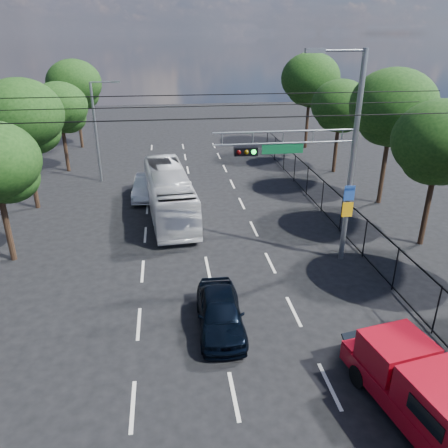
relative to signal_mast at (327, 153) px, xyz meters
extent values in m
plane|color=black|center=(-5.28, -7.99, -5.24)|extent=(120.00, 120.00, 0.00)
cube|color=beige|center=(-8.28, -7.99, -5.24)|extent=(0.12, 2.00, 0.01)
cube|color=beige|center=(-8.28, -3.99, -5.24)|extent=(0.12, 2.00, 0.01)
cube|color=beige|center=(-8.28, 0.01, -5.24)|extent=(0.12, 2.00, 0.01)
cube|color=beige|center=(-8.28, 4.01, -5.24)|extent=(0.12, 2.00, 0.01)
cube|color=beige|center=(-8.28, 8.01, -5.24)|extent=(0.12, 2.00, 0.01)
cube|color=beige|center=(-8.28, 12.01, -5.24)|extent=(0.12, 2.00, 0.01)
cube|color=beige|center=(-8.28, 16.01, -5.24)|extent=(0.12, 2.00, 0.01)
cube|color=beige|center=(-8.28, 20.01, -5.24)|extent=(0.12, 2.00, 0.01)
cube|color=beige|center=(-8.28, 24.01, -5.24)|extent=(0.12, 2.00, 0.01)
cube|color=beige|center=(-5.28, -7.99, -5.24)|extent=(0.12, 2.00, 0.01)
cube|color=beige|center=(-5.28, -3.99, -5.24)|extent=(0.12, 2.00, 0.01)
cube|color=beige|center=(-5.28, 0.01, -5.24)|extent=(0.12, 2.00, 0.01)
cube|color=beige|center=(-5.28, 4.01, -5.24)|extent=(0.12, 2.00, 0.01)
cube|color=beige|center=(-5.28, 8.01, -5.24)|extent=(0.12, 2.00, 0.01)
cube|color=beige|center=(-5.28, 12.01, -5.24)|extent=(0.12, 2.00, 0.01)
cube|color=beige|center=(-5.28, 16.01, -5.24)|extent=(0.12, 2.00, 0.01)
cube|color=beige|center=(-5.28, 20.01, -5.24)|extent=(0.12, 2.00, 0.01)
cube|color=beige|center=(-5.28, 24.01, -5.24)|extent=(0.12, 2.00, 0.01)
cube|color=beige|center=(-2.28, -7.99, -5.24)|extent=(0.12, 2.00, 0.01)
cube|color=beige|center=(-2.28, -3.99, -5.24)|extent=(0.12, 2.00, 0.01)
cube|color=beige|center=(-2.28, 0.01, -5.24)|extent=(0.12, 2.00, 0.01)
cube|color=beige|center=(-2.28, 4.01, -5.24)|extent=(0.12, 2.00, 0.01)
cube|color=beige|center=(-2.28, 8.01, -5.24)|extent=(0.12, 2.00, 0.01)
cube|color=beige|center=(-2.28, 12.01, -5.24)|extent=(0.12, 2.00, 0.01)
cube|color=beige|center=(-2.28, 16.01, -5.24)|extent=(0.12, 2.00, 0.01)
cube|color=beige|center=(-2.28, 20.01, -5.24)|extent=(0.12, 2.00, 0.01)
cube|color=beige|center=(-2.28, 24.01, -5.24)|extent=(0.12, 2.00, 0.01)
cylinder|color=slate|center=(1.22, 0.01, -0.49)|extent=(0.24, 0.24, 9.50)
cylinder|color=slate|center=(0.22, 0.01, 4.16)|extent=(2.00, 0.10, 0.10)
cube|color=slate|center=(-0.88, 0.01, 4.16)|extent=(0.80, 0.25, 0.18)
cylinder|color=slate|center=(-1.88, 0.01, 1.01)|extent=(6.20, 0.08, 0.08)
cylinder|color=slate|center=(-1.88, 0.01, 0.51)|extent=(6.20, 0.08, 0.08)
cube|color=black|center=(-3.58, 0.01, 0.21)|extent=(1.00, 0.28, 0.35)
sphere|color=#3F0505|center=(-3.90, -0.14, 0.21)|extent=(0.20, 0.20, 0.20)
sphere|color=#4C3805|center=(-3.58, -0.14, 0.21)|extent=(0.20, 0.20, 0.20)
sphere|color=#0CE533|center=(-3.26, -0.14, 0.21)|extent=(0.20, 0.20, 0.20)
cube|color=#0C552C|center=(-1.98, 0.01, 0.26)|extent=(1.80, 0.05, 0.40)
cube|color=#22489F|center=(1.20, -0.13, -1.84)|extent=(0.50, 0.04, 0.70)
cube|color=#FFAE0D|center=(1.20, -0.13, -2.64)|extent=(0.50, 0.04, 0.70)
cylinder|color=slate|center=(0.62, 0.01, 0.76)|extent=(0.05, 0.05, 0.50)
cylinder|color=slate|center=(-0.68, 0.01, 0.76)|extent=(0.05, 0.05, 0.50)
cylinder|color=slate|center=(-1.98, 0.01, 0.76)|extent=(0.05, 0.05, 0.50)
cylinder|color=slate|center=(-3.28, 0.01, 0.76)|extent=(0.05, 0.05, 0.50)
cylinder|color=slate|center=(-4.58, 0.01, 0.76)|extent=(0.05, 0.05, 0.50)
cylinder|color=slate|center=(-11.78, 14.01, -1.74)|extent=(0.18, 0.18, 7.00)
cylinder|color=slate|center=(-10.98, 14.01, 1.76)|extent=(1.60, 0.09, 0.09)
cube|color=slate|center=(-10.08, 14.01, 1.76)|extent=(0.60, 0.22, 0.15)
cylinder|color=black|center=(-5.28, -1.99, 1.96)|extent=(22.00, 0.04, 0.04)
cylinder|color=black|center=(-5.28, 1.51, 2.36)|extent=(22.00, 0.04, 0.04)
cylinder|color=black|center=(-5.28, 3.01, 1.66)|extent=(22.00, 0.04, 0.04)
cube|color=black|center=(2.32, 4.01, -3.29)|extent=(0.04, 34.00, 0.06)
cube|color=black|center=(2.32, 4.01, -5.09)|extent=(0.04, 34.00, 0.06)
cylinder|color=black|center=(2.32, -5.99, -4.24)|extent=(0.06, 0.06, 2.00)
cylinder|color=black|center=(2.32, -2.99, -4.24)|extent=(0.06, 0.06, 2.00)
cylinder|color=black|center=(2.32, 0.01, -4.24)|extent=(0.06, 0.06, 2.00)
cylinder|color=black|center=(2.32, 3.01, -4.24)|extent=(0.06, 0.06, 2.00)
cylinder|color=black|center=(2.32, 6.01, -4.24)|extent=(0.06, 0.06, 2.00)
cylinder|color=black|center=(2.32, 9.01, -4.24)|extent=(0.06, 0.06, 2.00)
cylinder|color=black|center=(2.32, 12.01, -4.24)|extent=(0.06, 0.06, 2.00)
cylinder|color=black|center=(2.32, 15.01, -4.24)|extent=(0.06, 0.06, 2.00)
cylinder|color=black|center=(2.32, 18.01, -4.24)|extent=(0.06, 0.06, 2.00)
cylinder|color=black|center=(2.32, 21.01, -4.24)|extent=(0.06, 0.06, 2.00)
cylinder|color=black|center=(5.92, 1.01, -3.14)|extent=(0.28, 0.28, 4.20)
ellipsoid|color=black|center=(5.92, 1.01, 0.16)|extent=(4.50, 4.50, 3.83)
ellipsoid|color=black|center=(6.32, 1.31, -0.89)|extent=(3.00, 3.00, 2.40)
ellipsoid|color=black|center=(5.57, 0.81, -0.74)|extent=(2.85, 2.85, 2.28)
cylinder|color=black|center=(6.52, 7.01, -2.86)|extent=(0.28, 0.28, 4.76)
ellipsoid|color=black|center=(6.52, 7.01, 0.88)|extent=(5.10, 5.10, 4.33)
ellipsoid|color=black|center=(6.92, 7.31, -0.31)|extent=(3.40, 3.40, 2.72)
ellipsoid|color=black|center=(6.17, 6.81, -0.14)|extent=(3.23, 3.23, 2.58)
cylinder|color=black|center=(6.12, 14.01, -3.23)|extent=(0.28, 0.28, 4.03)
ellipsoid|color=black|center=(6.12, 14.01, -0.06)|extent=(4.32, 4.32, 3.67)
ellipsoid|color=black|center=(6.52, 14.31, -1.07)|extent=(2.88, 2.88, 2.30)
ellipsoid|color=black|center=(5.77, 13.81, -0.92)|extent=(2.74, 2.74, 2.19)
cylinder|color=black|center=(6.32, 22.01, -2.78)|extent=(0.28, 0.28, 4.93)
ellipsoid|color=black|center=(6.32, 22.01, 1.09)|extent=(5.28, 5.28, 4.49)
ellipsoid|color=black|center=(6.72, 22.31, -0.14)|extent=(3.52, 3.52, 2.82)
ellipsoid|color=black|center=(5.97, 21.81, 0.04)|extent=(3.34, 3.34, 2.68)
cylinder|color=black|center=(-14.48, 2.01, -3.34)|extent=(0.28, 0.28, 3.81)
ellipsoid|color=black|center=(-14.08, 2.31, -1.30)|extent=(2.72, 2.72, 2.18)
cylinder|color=black|center=(-15.08, 9.01, -3.00)|extent=(0.28, 0.28, 4.48)
ellipsoid|color=black|center=(-15.08, 9.01, 0.52)|extent=(4.80, 4.80, 4.08)
ellipsoid|color=black|center=(-14.68, 9.31, -0.60)|extent=(3.20, 3.20, 2.56)
ellipsoid|color=black|center=(-15.43, 8.81, -0.44)|extent=(3.04, 3.04, 2.43)
cylinder|color=black|center=(-14.68, 17.01, -3.28)|extent=(0.28, 0.28, 3.92)
ellipsoid|color=black|center=(-14.68, 17.01, -0.20)|extent=(4.20, 4.20, 3.57)
ellipsoid|color=black|center=(-14.28, 17.31, -1.18)|extent=(2.80, 2.80, 2.24)
ellipsoid|color=black|center=(-15.03, 16.81, -1.04)|extent=(2.66, 2.66, 2.13)
cylinder|color=black|center=(-14.88, 25.01, -2.95)|extent=(0.28, 0.28, 4.59)
ellipsoid|color=black|center=(-14.88, 25.01, 0.66)|extent=(4.92, 4.92, 4.18)
ellipsoid|color=black|center=(-14.48, 25.31, -0.49)|extent=(3.28, 3.28, 2.62)
ellipsoid|color=black|center=(-15.23, 24.81, -0.32)|extent=(3.12, 3.12, 2.49)
cylinder|color=black|center=(-1.41, -8.07, -4.89)|extent=(0.38, 0.74, 0.71)
cylinder|color=black|center=(0.29, -7.77, -4.89)|extent=(0.38, 0.74, 0.71)
cube|color=maroon|center=(-0.28, -9.46, -4.62)|extent=(2.78, 5.32, 0.57)
cube|color=maroon|center=(-0.68, -7.22, -4.53)|extent=(1.94, 0.88, 0.56)
cube|color=black|center=(-0.73, -6.95, -4.28)|extent=(1.76, 0.70, 0.31)
cube|color=maroon|center=(-0.49, -8.32, -3.88)|extent=(2.07, 1.86, 0.96)
cube|color=black|center=(-0.36, -9.06, -3.83)|extent=(1.55, 0.32, 0.56)
cube|color=black|center=(-1.03, -10.73, -3.78)|extent=(0.25, 1.20, 0.46)
imported|color=black|center=(-5.28, -4.63, -4.55)|extent=(1.74, 4.12, 1.39)
imported|color=silver|center=(-6.90, 6.80, -3.89)|extent=(3.15, 9.87, 2.70)
imported|color=silver|center=(-8.28, 10.10, -4.51)|extent=(1.94, 4.55, 1.46)
camera|label=1|loc=(-6.91, -17.82, 4.76)|focal=35.00mm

